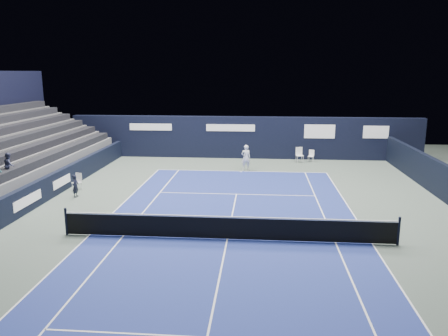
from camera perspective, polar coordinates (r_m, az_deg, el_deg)
The scene contains 13 objects.
ground at distance 18.94m, azimuth 0.89°, elevation -7.09°, with size 48.00×48.00×0.00m, color #4A584F.
court_surface at distance 17.08m, azimuth 0.42°, elevation -9.32°, with size 10.97×23.77×0.01m, color navy.
enclosure_wall_right at distance 24.33m, azimuth 27.13°, elevation -1.86°, with size 0.30×22.00×1.80m, color black.
folding_chair_back_a at distance 31.67m, azimuth 9.79°, elevation 2.05°, with size 0.56×0.59×1.08m.
folding_chair_back_b at distance 32.08m, azimuth 11.32°, elevation 1.69°, with size 0.48×0.47×0.85m.
line_judge_chair at distance 25.16m, azimuth -18.56°, elevation -1.55°, with size 0.53×0.52×0.93m.
line_judge at distance 23.77m, azimuth -18.81°, elevation -2.23°, with size 0.43×0.28×1.17m, color black.
court_markings at distance 17.07m, azimuth 0.42°, elevation -9.30°, with size 11.03×23.83×0.00m.
tennis_net at distance 16.89m, azimuth 0.43°, elevation -7.72°, with size 12.90×0.10×1.10m.
back_sponsor_wall at distance 32.69m, azimuth 2.65°, elevation 4.02°, with size 26.00×0.63×3.10m.
side_barrier_left at distance 24.94m, azimuth -20.77°, elevation -1.67°, with size 0.33×22.00×1.20m.
spectator_stand at distance 27.36m, azimuth -27.25°, elevation 1.84°, with size 6.00×18.00×6.40m.
tennis_player at distance 28.62m, azimuth 2.87°, elevation 1.37°, with size 0.69×0.89×1.68m.
Camera 1 is at (1.20, -15.81, 6.33)m, focal length 35.00 mm.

